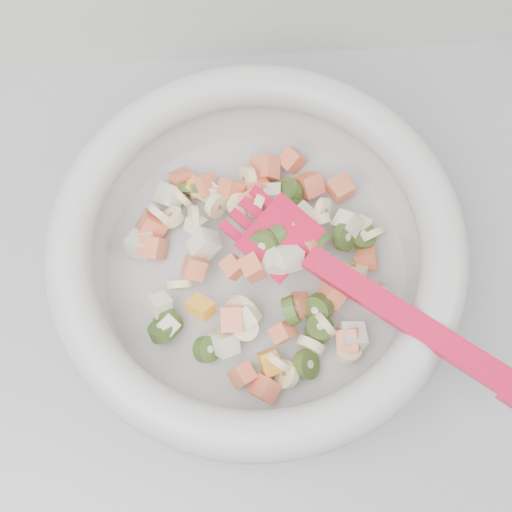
{
  "coord_description": "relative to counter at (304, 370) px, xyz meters",
  "views": [
    {
      "loc": [
        -0.09,
        1.26,
        1.5
      ],
      "look_at": [
        -0.08,
        1.47,
        0.95
      ],
      "focal_mm": 45.0,
      "sensor_mm": 36.0,
      "label": 1
    }
  ],
  "objects": [
    {
      "name": "mixing_bowl",
      "position": [
        -0.08,
        0.02,
        0.51
      ],
      "size": [
        0.39,
        0.37,
        0.12
      ],
      "color": "#B6B5B3",
      "rests_on": "counter"
    },
    {
      "name": "counter",
      "position": [
        0.0,
        0.0,
        0.0
      ],
      "size": [
        2.0,
        0.6,
        0.9
      ],
      "primitive_type": "cube",
      "color": "gray",
      "rests_on": "ground"
    }
  ]
}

